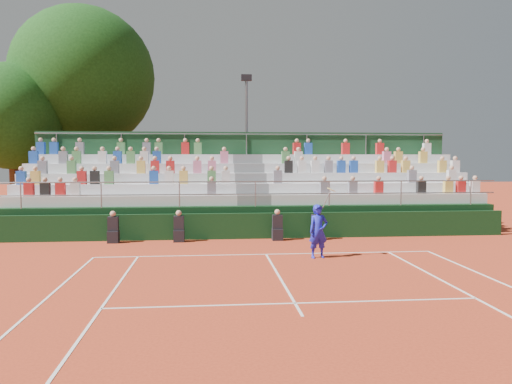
{
  "coord_description": "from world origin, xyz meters",
  "views": [
    {
      "loc": [
        -1.84,
        -15.97,
        3.17
      ],
      "look_at": [
        0.0,
        3.5,
        1.8
      ],
      "focal_mm": 35.0,
      "sensor_mm": 36.0,
      "label": 1
    }
  ],
  "objects": [
    {
      "name": "ground",
      "position": [
        0.0,
        0.0,
        0.0
      ],
      "size": [
        90.0,
        90.0,
        0.0
      ],
      "primitive_type": "plane",
      "color": "#BD3E1F",
      "rests_on": "ground"
    },
    {
      "name": "grandstand",
      "position": [
        -0.01,
        6.44,
        1.08
      ],
      "size": [
        20.0,
        5.2,
        4.4
      ],
      "color": "black",
      "rests_on": "ground"
    },
    {
      "name": "courtside_wall",
      "position": [
        0.0,
        3.2,
        0.5
      ],
      "size": [
        20.0,
        0.15,
        1.0
      ],
      "primitive_type": "cube",
      "color": "black",
      "rests_on": "ground"
    },
    {
      "name": "tennis_player",
      "position": [
        1.57,
        -0.7,
        0.85
      ],
      "size": [
        0.87,
        0.5,
        2.22
      ],
      "color": "#1B22CE",
      "rests_on": "ground"
    },
    {
      "name": "tree_west",
      "position": [
        -12.18,
        11.69,
        5.31
      ],
      "size": [
        5.62,
        5.62,
        8.14
      ],
      "color": "#3D2A16",
      "rests_on": "ground"
    },
    {
      "name": "floodlight_mast",
      "position": [
        0.31,
        12.6,
        4.59
      ],
      "size": [
        0.6,
        0.25,
        7.85
      ],
      "color": "gray",
      "rests_on": "ground"
    },
    {
      "name": "line_officials",
      "position": [
        -1.33,
        2.75,
        0.48
      ],
      "size": [
        8.06,
        0.4,
        1.19
      ],
      "color": "black",
      "rests_on": "ground"
    },
    {
      "name": "tree_east",
      "position": [
        -8.98,
        13.81,
        7.7
      ],
      "size": [
        8.07,
        8.07,
        11.75
      ],
      "color": "#3D2A16",
      "rests_on": "ground"
    }
  ]
}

